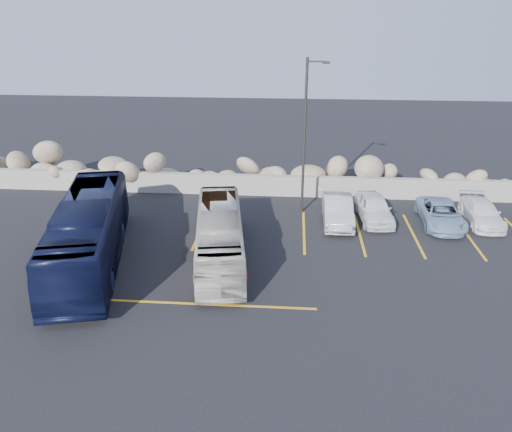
# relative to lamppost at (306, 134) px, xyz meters

# --- Properties ---
(ground) EXTENTS (90.00, 90.00, 0.00)m
(ground) POSITION_rel_lamppost_xyz_m (-2.56, -9.50, -4.30)
(ground) COLOR black
(ground) RESTS_ON ground
(seawall) EXTENTS (60.00, 0.40, 1.20)m
(seawall) POSITION_rel_lamppost_xyz_m (-2.56, 2.50, -3.70)
(seawall) COLOR gray
(seawall) RESTS_ON ground
(riprap_pile) EXTENTS (54.00, 2.80, 2.60)m
(riprap_pile) POSITION_rel_lamppost_xyz_m (-2.56, 3.70, -3.00)
(riprap_pile) COLOR #947B61
(riprap_pile) RESTS_ON ground
(parking_lines) EXTENTS (18.16, 9.36, 0.01)m
(parking_lines) POSITION_rel_lamppost_xyz_m (2.09, -3.93, -4.29)
(parking_lines) COLOR gold
(parking_lines) RESTS_ON ground
(lamppost) EXTENTS (1.14, 0.18, 8.00)m
(lamppost) POSITION_rel_lamppost_xyz_m (0.00, 0.00, 0.00)
(lamppost) COLOR #2F2D2A
(lamppost) RESTS_ON ground
(vintage_bus) EXTENTS (3.05, 8.19, 2.23)m
(vintage_bus) POSITION_rel_lamppost_xyz_m (-3.65, -5.68, -3.18)
(vintage_bus) COLOR beige
(vintage_bus) RESTS_ON ground
(tour_coach) EXTENTS (4.63, 10.38, 2.82)m
(tour_coach) POSITION_rel_lamppost_xyz_m (-9.13, -6.36, -2.89)
(tour_coach) COLOR black
(tour_coach) RESTS_ON ground
(car_a) EXTENTS (1.89, 3.99, 1.32)m
(car_a) POSITION_rel_lamppost_xyz_m (3.63, -0.78, -3.64)
(car_a) COLOR white
(car_a) RESTS_ON ground
(car_b) EXTENTS (1.44, 4.10, 1.35)m
(car_b) POSITION_rel_lamppost_xyz_m (1.74, -1.26, -3.62)
(car_b) COLOR silver
(car_b) RESTS_ON ground
(car_c) EXTENTS (1.61, 3.84, 1.11)m
(car_c) POSITION_rel_lamppost_xyz_m (9.05, -0.71, -3.74)
(car_c) COLOR white
(car_c) RESTS_ON ground
(car_d) EXTENTS (2.01, 4.19, 1.15)m
(car_d) POSITION_rel_lamppost_xyz_m (6.92, -1.12, -3.72)
(car_d) COLOR #839EB9
(car_d) RESTS_ON ground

